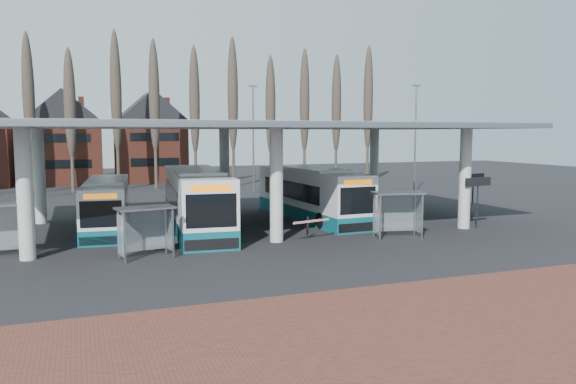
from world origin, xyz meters
name	(u,v)px	position (x,y,z in m)	size (l,w,h in m)	color
ground	(294,251)	(0.00, 0.00, 0.00)	(140.00, 140.00, 0.00)	black
brick_strip	(444,332)	(0.00, -12.00, 0.01)	(70.00, 10.00, 0.03)	brown
station_canopy	(246,134)	(0.00, 8.00, 5.68)	(32.00, 16.00, 6.34)	silver
poplar_row	(177,103)	(0.00, 33.00, 8.78)	(45.10, 1.10, 14.50)	#473D33
townhouse_row	(18,131)	(-15.75, 44.00, 5.94)	(36.80, 10.30, 12.25)	brown
lamp_post_b	(253,137)	(6.00, 26.00, 5.34)	(0.80, 0.16, 10.17)	slate
lamp_post_c	(415,137)	(20.00, 20.00, 5.34)	(0.80, 0.16, 10.17)	slate
bus_0	(107,205)	(-8.16, 9.76, 1.42)	(3.41, 11.04, 3.02)	silver
bus_1	(196,201)	(-3.23, 7.69, 1.72)	(3.93, 13.31, 3.65)	silver
bus_2	(310,194)	(4.81, 9.33, 1.62)	(3.26, 12.51, 3.44)	silver
shelter_1	(145,221)	(-6.95, 0.94, 1.74)	(2.76, 1.73, 2.39)	gray
shelter_2	(397,204)	(6.56, 1.24, 1.84)	(2.96, 1.91, 2.54)	gray
info_sign_0	(478,186)	(12.74, 2.22, 2.58)	(2.06, 0.42, 3.07)	black
info_sign_1	(473,181)	(14.46, 4.78, 2.58)	(2.04, 0.60, 3.08)	black
barrier	(310,223)	(1.89, 2.36, 0.93)	(2.33, 0.96, 1.19)	black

